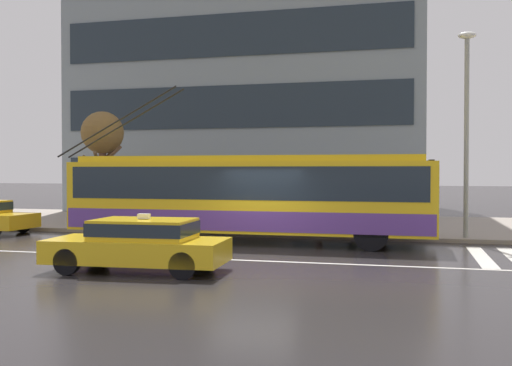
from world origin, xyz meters
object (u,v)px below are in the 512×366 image
taxi_oncoming_near (140,242)px  bus_shelter (248,181)px  pedestrian_approaching_curb (385,189)px  street_tree_bare (102,136)px  trolleybus (249,195)px  street_lamp (467,117)px  pedestrian_at_shelter (317,190)px  pedestrian_walking_past (208,189)px  pedestrian_waiting_by_pole (352,207)px

taxi_oncoming_near → bus_shelter: (0.19, 9.32, 1.31)m
pedestrian_approaching_curb → street_tree_bare: street_tree_bare is taller
trolleybus → taxi_oncoming_near: (-1.07, -6.13, -0.90)m
trolleybus → street_lamp: bearing=16.5°
pedestrian_at_shelter → street_lamp: 5.71m
trolleybus → street_tree_bare: 9.32m
taxi_oncoming_near → street_tree_bare: size_ratio=0.89×
pedestrian_walking_past → street_lamp: street_lamp is taller
taxi_oncoming_near → pedestrian_walking_past: 8.65m
pedestrian_at_shelter → pedestrian_waiting_by_pole: bearing=31.3°
bus_shelter → pedestrian_waiting_by_pole: (4.06, -0.26, -0.93)m
pedestrian_waiting_by_pole → street_tree_bare: size_ratio=0.33×
trolleybus → pedestrian_walking_past: size_ratio=6.55×
bus_shelter → street_lamp: size_ratio=0.52×
taxi_oncoming_near → pedestrian_approaching_curb: size_ratio=2.14×
trolleybus → pedestrian_walking_past: (-2.24, 2.38, 0.11)m
pedestrian_at_shelter → street_tree_bare: street_tree_bare is taller
bus_shelter → pedestrian_approaching_curb: 5.38m
taxi_oncoming_near → street_lamp: bearing=45.3°
pedestrian_waiting_by_pole → street_lamp: size_ratio=0.23×
street_lamp → bus_shelter: bearing=172.3°
bus_shelter → pedestrian_at_shelter: bearing=-19.1°
trolleybus → pedestrian_waiting_by_pole: bearing=42.7°
pedestrian_walking_past → trolleybus: bearing=-46.8°
pedestrian_walking_past → street_lamp: size_ratio=0.29×
pedestrian_walking_past → pedestrian_waiting_by_pole: bearing=5.8°
trolleybus → pedestrian_approaching_curb: (4.39, 2.12, 0.17)m
pedestrian_approaching_curb → pedestrian_waiting_by_pole: bearing=145.9°
street_tree_bare → pedestrian_walking_past: bearing=-20.5°
bus_shelter → taxi_oncoming_near: bearing=-91.2°
street_tree_bare → trolleybus: bearing=-29.7°
pedestrian_approaching_curb → street_tree_bare: size_ratio=0.42×
pedestrian_at_shelter → pedestrian_approaching_curb: (2.41, -0.09, 0.07)m
bus_shelter → street_tree_bare: 7.34m
pedestrian_at_shelter → pedestrian_waiting_by_pole: 1.54m
taxi_oncoming_near → street_lamp: (8.16, 8.23, 3.54)m
bus_shelter → pedestrian_walking_past: 1.61m
pedestrian_at_shelter → street_tree_bare: size_ratio=0.39×
pedestrian_waiting_by_pole → pedestrian_approaching_curb: bearing=-34.1°
taxi_oncoming_near → pedestrian_walking_past: pedestrian_walking_past is taller
street_tree_bare → pedestrian_waiting_by_pole: bearing=-8.0°
pedestrian_at_shelter → pedestrian_walking_past: bearing=177.6°
trolleybus → pedestrian_walking_past: 3.27m
pedestrian_approaching_curb → street_lamp: size_ratio=0.29×
pedestrian_approaching_curb → pedestrian_at_shelter: bearing=178.0°
bus_shelter → pedestrian_walking_past: (-1.36, -0.81, -0.30)m
bus_shelter → pedestrian_waiting_by_pole: size_ratio=2.26×
pedestrian_approaching_curb → pedestrian_waiting_by_pole: 1.62m
bus_shelter → street_lamp: bearing=-7.7°
taxi_oncoming_near → pedestrian_walking_past: (-1.17, 8.51, 1.01)m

